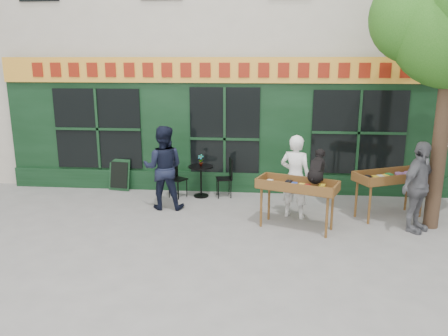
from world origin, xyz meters
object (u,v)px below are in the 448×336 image
at_px(book_cart_right, 391,179).
at_px(book_cart_center, 297,188).
at_px(dog, 317,166).
at_px(man_right, 418,187).
at_px(man_left, 163,168).
at_px(woman, 295,177).
at_px(bistro_table, 201,175).

bearing_deg(book_cart_right, book_cart_center, 178.22).
distance_m(dog, man_right, 1.97).
height_order(book_cart_center, dog, dog).
distance_m(book_cart_center, man_left, 3.01).
height_order(woman, bistro_table, woman).
relative_size(man_right, man_left, 0.95).
height_order(man_right, bistro_table, man_right).
distance_m(dog, woman, 0.88).
bearing_deg(woman, dog, 137.39).
distance_m(book_cart_center, woman, 0.65).
height_order(dog, man_left, man_left).
distance_m(book_cart_center, book_cart_right, 2.15).
relative_size(woman, man_right, 1.00).
distance_m(woman, book_cart_right, 1.99).
distance_m(book_cart_right, bistro_table, 4.27).
xyz_separation_m(dog, book_cart_right, (1.63, 0.88, -0.47)).
xyz_separation_m(woman, man_left, (-2.85, 0.32, 0.05)).
bearing_deg(man_right, book_cart_right, 67.19).
bearing_deg(book_cart_right, man_left, 153.79).
bearing_deg(man_left, woman, 170.50).
relative_size(dog, man_left, 0.32).
bearing_deg(man_left, bistro_table, -131.04).
height_order(book_cart_right, man_right, man_right).
height_order(dog, man_right, man_right).
bearing_deg(man_right, woman, 121.39).
distance_m(dog, bistro_table, 3.24).
xyz_separation_m(dog, bistro_table, (-2.50, 1.92, -0.75)).
bearing_deg(woman, man_left, 14.49).
bearing_deg(book_cart_center, dog, 12.69).
relative_size(book_cart_center, dog, 2.70).
bearing_deg(book_cart_right, dog, -176.14).
distance_m(book_cart_center, dog, 0.59).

